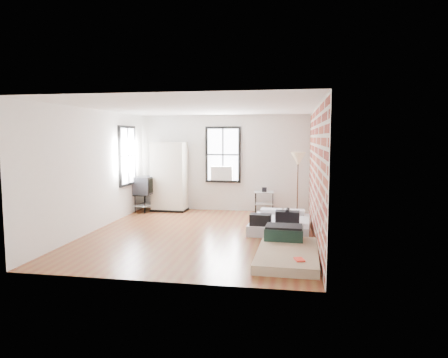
% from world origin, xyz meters
% --- Properties ---
extents(ground, '(6.00, 6.00, 0.00)m').
position_xyz_m(ground, '(0.00, 0.00, 0.00)').
color(ground, brown).
rests_on(ground, ground).
extents(room_shell, '(5.02, 6.02, 2.80)m').
position_xyz_m(room_shell, '(0.23, 0.36, 1.74)').
color(room_shell, silver).
rests_on(room_shell, ground).
extents(mattress_main, '(1.41, 1.86, 0.58)m').
position_xyz_m(mattress_main, '(1.74, 0.74, 0.16)').
color(mattress_main, silver).
rests_on(mattress_main, ground).
extents(mattress_bare, '(1.12, 2.05, 0.43)m').
position_xyz_m(mattress_bare, '(1.93, -1.32, 0.13)').
color(mattress_bare, tan).
rests_on(mattress_bare, ground).
extents(wardrobe, '(1.04, 0.62, 2.01)m').
position_xyz_m(wardrobe, '(-1.55, 2.65, 1.00)').
color(wardrobe, black).
rests_on(wardrobe, ground).
extents(side_table, '(0.58, 0.47, 0.73)m').
position_xyz_m(side_table, '(1.23, 2.72, 0.50)').
color(side_table, black).
rests_on(side_table, ground).
extents(floor_lamp, '(0.38, 0.38, 1.77)m').
position_xyz_m(floor_lamp, '(2.15, 1.92, 1.52)').
color(floor_lamp, black).
rests_on(floor_lamp, ground).
extents(tv_stand, '(0.57, 0.77, 1.03)m').
position_xyz_m(tv_stand, '(-2.21, 2.40, 0.74)').
color(tv_stand, black).
rests_on(tv_stand, ground).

